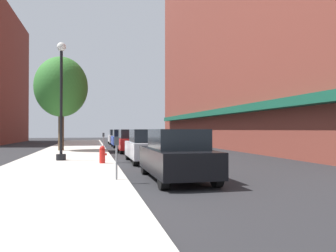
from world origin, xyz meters
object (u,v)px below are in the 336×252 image
object	(u,v)px
car_black	(177,155)
car_silver	(147,146)
parking_meter_far	(117,152)
car_white	(117,137)
lamppost	(61,99)
tree_near	(61,87)
car_red	(131,141)
parking_meter_near	(103,140)
fire_hydrant	(102,154)
car_blue	(122,139)

from	to	relation	value
car_black	car_silver	bearing A→B (deg)	89.80
parking_meter_far	car_silver	xyz separation A→B (m)	(1.95, 6.21, -0.14)
car_white	car_black	bearing A→B (deg)	-89.58
lamppost	car_silver	xyz separation A→B (m)	(4.20, -0.84, -2.39)
tree_near	car_white	size ratio (longest dim) A/B	1.61
car_black	car_red	distance (m)	13.30
tree_near	car_white	world-z (taller)	tree_near
car_red	car_white	xyz separation A→B (m)	(0.00, 13.98, 0.00)
parking_meter_far	tree_near	world-z (taller)	tree_near
tree_near	car_red	xyz separation A→B (m)	(4.94, -1.68, -3.98)
car_white	parking_meter_near	bearing A→B (deg)	-96.98
lamppost	car_silver	distance (m)	4.91
car_silver	car_red	bearing A→B (deg)	88.93
car_black	tree_near	bearing A→B (deg)	108.03
car_silver	car_red	world-z (taller)	same
car_silver	lamppost	bearing A→B (deg)	167.61
tree_near	car_silver	world-z (taller)	tree_near
parking_meter_far	car_red	bearing A→B (deg)	81.80
lamppost	parking_meter_far	world-z (taller)	lamppost
lamppost	car_red	bearing A→B (deg)	57.05
fire_hydrant	car_blue	world-z (taller)	car_blue
car_white	fire_hydrant	bearing A→B (deg)	-95.26
lamppost	car_black	xyz separation A→B (m)	(4.20, -6.82, -2.39)
lamppost	car_blue	world-z (taller)	lamppost
parking_meter_near	car_silver	bearing A→B (deg)	-72.76
tree_near	lamppost	bearing A→B (deg)	-84.85
lamppost	parking_meter_near	size ratio (longest dim) A/B	4.50
parking_meter_near	parking_meter_far	xyz separation A→B (m)	(0.00, -12.49, 0.00)
fire_hydrant	parking_meter_far	xyz separation A→B (m)	(0.28, -5.11, 0.43)
parking_meter_near	car_black	bearing A→B (deg)	-80.97
car_black	car_red	bearing A→B (deg)	89.80
parking_meter_near	fire_hydrant	bearing A→B (deg)	-92.16
tree_near	car_blue	distance (m)	8.45
car_white	parking_meter_far	bearing A→B (deg)	-93.63
car_white	car_blue	bearing A→B (deg)	-89.58
car_silver	car_white	bearing A→B (deg)	88.93
car_silver	car_black	bearing A→B (deg)	-91.07
parking_meter_far	car_blue	size ratio (longest dim) A/B	0.30
fire_hydrant	car_silver	world-z (taller)	car_silver
car_red	fire_hydrant	bearing A→B (deg)	-105.42
lamppost	car_red	distance (m)	8.09
car_red	car_black	bearing A→B (deg)	-90.58
fire_hydrant	tree_near	distance (m)	11.29
fire_hydrant	car_white	distance (m)	22.50
car_white	tree_near	bearing A→B (deg)	-111.44
fire_hydrant	parking_meter_far	distance (m)	5.14
fire_hydrant	car_blue	xyz separation A→B (m)	(2.23, 15.68, 0.29)
car_silver	car_blue	size ratio (longest dim) A/B	1.00
fire_hydrant	car_red	distance (m)	8.71
lamppost	car_silver	world-z (taller)	lamppost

